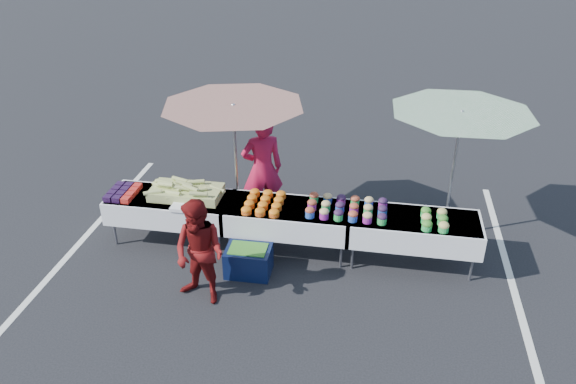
% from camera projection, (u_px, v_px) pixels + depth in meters
% --- Properties ---
extents(ground, '(80.00, 80.00, 0.00)m').
position_uv_depth(ground, '(288.00, 250.00, 8.48)').
color(ground, black).
extents(stripe_left, '(0.10, 5.00, 0.00)m').
position_uv_depth(stripe_left, '(91.00, 230.00, 8.96)').
color(stripe_left, silver).
rests_on(stripe_left, ground).
extents(stripe_right, '(0.10, 5.00, 0.00)m').
position_uv_depth(stripe_right, '(509.00, 272.00, 7.99)').
color(stripe_right, silver).
rests_on(stripe_right, ground).
extents(table_left, '(1.86, 0.81, 0.75)m').
position_uv_depth(table_left, '(171.00, 206.00, 8.47)').
color(table_left, white).
rests_on(table_left, ground).
extents(table_center, '(1.86, 0.81, 0.75)m').
position_uv_depth(table_center, '(288.00, 217.00, 8.20)').
color(table_center, white).
rests_on(table_center, ground).
extents(table_right, '(1.86, 0.81, 0.75)m').
position_uv_depth(table_right, '(413.00, 228.00, 7.93)').
color(table_right, white).
rests_on(table_right, ground).
extents(berry_punnets, '(0.40, 0.54, 0.08)m').
position_uv_depth(berry_punnets, '(123.00, 192.00, 8.43)').
color(berry_punnets, black).
rests_on(berry_punnets, table_left).
extents(corn_pile, '(1.16, 0.57, 0.26)m').
position_uv_depth(corn_pile, '(186.00, 191.00, 8.35)').
color(corn_pile, '#9AAD58').
rests_on(corn_pile, table_left).
extents(plastic_bags, '(0.30, 0.25, 0.05)m').
position_uv_depth(plastic_bags, '(182.00, 207.00, 8.08)').
color(plastic_bags, white).
rests_on(plastic_bags, table_left).
extents(carrot_bowls, '(0.55, 0.69, 0.11)m').
position_uv_depth(carrot_bowls, '(264.00, 202.00, 8.14)').
color(carrot_bowls, '#CB5316').
rests_on(carrot_bowls, table_center).
extents(potato_cups, '(1.14, 0.58, 0.16)m').
position_uv_depth(potato_cups, '(347.00, 207.00, 7.95)').
color(potato_cups, blue).
rests_on(potato_cups, table_right).
extents(bean_baskets, '(0.36, 0.50, 0.15)m').
position_uv_depth(bean_baskets, '(435.00, 219.00, 7.69)').
color(bean_baskets, green).
rests_on(bean_baskets, table_right).
extents(vendor, '(0.78, 0.67, 1.82)m').
position_uv_depth(vendor, '(262.00, 169.00, 8.86)').
color(vendor, '#B7143A').
rests_on(vendor, ground).
extents(customer, '(0.85, 0.76, 1.47)m').
position_uv_depth(customer, '(200.00, 253.00, 7.13)').
color(customer, maroon).
rests_on(customer, ground).
extents(umbrella_left, '(2.38, 2.38, 2.13)m').
position_uv_depth(umbrella_left, '(234.00, 117.00, 8.03)').
color(umbrella_left, black).
rests_on(umbrella_left, ground).
extents(umbrella_right, '(2.72, 2.72, 2.09)m').
position_uv_depth(umbrella_right, '(460.00, 123.00, 7.91)').
color(umbrella_right, black).
rests_on(umbrella_right, ground).
extents(storage_bin, '(0.64, 0.47, 0.42)m').
position_uv_depth(storage_bin, '(249.00, 260.00, 7.88)').
color(storage_bin, '#0B1537').
rests_on(storage_bin, ground).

